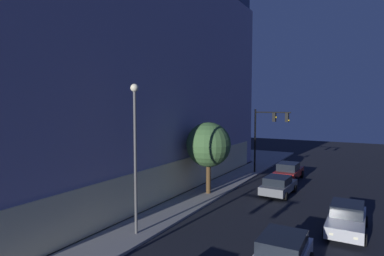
% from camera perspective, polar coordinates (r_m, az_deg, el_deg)
% --- Properties ---
extents(modern_building, '(33.46, 27.51, 21.09)m').
position_cam_1_polar(modern_building, '(34.96, -21.25, 9.10)').
color(modern_building, '#4C4C51').
rests_on(modern_building, ground).
extents(traffic_light_far_corner, '(0.43, 3.78, 6.67)m').
position_cam_1_polar(traffic_light_far_corner, '(34.19, 13.18, 0.01)').
color(traffic_light_far_corner, black).
rests_on(traffic_light_far_corner, sidewalk_corner).
extents(street_lamp_sidewalk, '(0.44, 0.44, 8.23)m').
position_cam_1_polar(street_lamp_sidewalk, '(17.82, -10.00, -2.27)').
color(street_lamp_sidewalk, '#525252').
rests_on(street_lamp_sidewalk, sidewalk_corner).
extents(sidewalk_tree, '(3.58, 3.58, 5.74)m').
position_cam_1_polar(sidewalk_tree, '(25.86, 2.94, -2.97)').
color(sidewalk_tree, '#4E371E').
rests_on(sidewalk_tree, sidewalk_corner).
extents(car_white, '(4.62, 2.24, 1.68)m').
position_cam_1_polar(car_white, '(15.12, 15.43, -20.99)').
color(car_white, silver).
rests_on(car_white, ground).
extents(car_silver, '(4.80, 2.14, 1.60)m').
position_cam_1_polar(car_silver, '(21.06, 25.63, -14.14)').
color(car_silver, '#B7BABF').
rests_on(car_silver, ground).
extents(car_grey, '(4.41, 2.30, 1.52)m').
position_cam_1_polar(car_grey, '(27.39, 14.99, -9.70)').
color(car_grey, slate).
rests_on(car_grey, ground).
extents(car_red, '(4.67, 2.20, 1.66)m').
position_cam_1_polar(car_red, '(33.08, 16.69, -7.26)').
color(car_red, maroon).
rests_on(car_red, ground).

